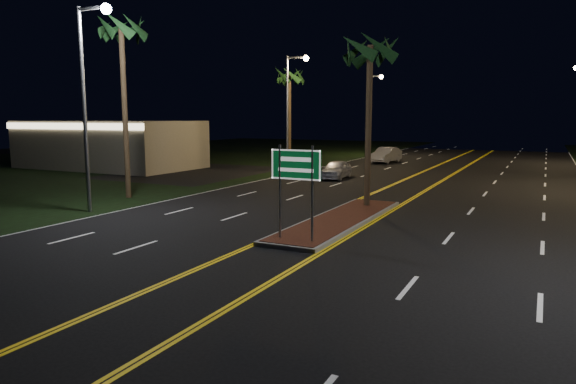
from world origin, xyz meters
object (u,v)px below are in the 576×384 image
Objects in this scene: streetlight_left_mid at (292,100)px; palm_median at (370,50)px; car_far at (386,154)px; median_island at (340,220)px; commercial_building at (110,144)px; palm_left_far at (290,77)px; car_near at (336,168)px; streetlight_left_near at (89,85)px; streetlight_left_far at (370,105)px; highway_sign at (296,174)px; palm_left_near at (121,31)px.

streetlight_left_mid reaches higher than palm_median.
palm_median reaches higher than car_far.
streetlight_left_mid is at bearing 121.98° from median_island.
palm_left_far is (13.20, 8.01, 5.74)m from commercial_building.
car_near is (-5.74, 14.18, 0.67)m from median_island.
palm_median is (10.61, 6.50, 1.62)m from streetlight_left_near.
streetlight_left_near reaches higher than palm_median.
streetlight_left_near is at bearing -90.00° from streetlight_left_far.
streetlight_left_near is at bearing -91.28° from car_far.
palm_left_far is (-12.80, 25.20, 5.34)m from highway_sign.
highway_sign reaches higher than car_near.
streetlight_left_mid and streetlight_left_far have the same top height.
palm_left_near is (13.50, -11.99, 6.68)m from commercial_building.
streetlight_left_mid is 5.01m from palm_left_far.
car_near is (7.06, -6.82, -6.99)m from palm_left_far.
commercial_building is 1.81× the size of palm_median.
palm_left_far is at bearing 95.21° from streetlight_left_near.
highway_sign is at bearing -63.08° from palm_left_far.
streetlight_left_near is at bearing -64.74° from palm_left_near.
palm_median is at bearing -20.05° from commercial_building.
palm_left_near reaches higher than streetlight_left_mid.
streetlight_left_near is at bearing 173.53° from highway_sign.
palm_median is 13.77m from car_near.
streetlight_left_far is at bearing 82.22° from palm_left_far.
streetlight_left_mid is 1.76× the size of car_far.
median_island is at bearing -90.00° from palm_median.
streetlight_left_near is (-10.61, -3.00, 5.57)m from median_island.
median_island is 12.36m from streetlight_left_near.
median_island is 2.27× the size of car_near.
palm_left_far reaches higher than highway_sign.
commercial_building is at bearing 153.45° from median_island.
streetlight_left_mid is at bearing 128.17° from palm_median.
palm_median is 26.66m from car_far.
palm_left_near reaches higher than commercial_building.
palm_left_far is (-2.19, 4.00, 2.09)m from streetlight_left_mid.
commercial_building reaches higher than car_near.
streetlight_left_near is 1.02× the size of palm_left_far.
highway_sign is 31.17m from commercial_building.
commercial_building reaches higher than highway_sign.
median_island is 29.29m from car_far.
car_far is at bearing 77.24° from palm_left_near.
streetlight_left_far reaches higher than car_near.
streetlight_left_near reaches higher than car_near.
streetlight_left_mid reaches higher than palm_left_far.
highway_sign is (0.00, -4.20, 2.32)m from median_island.
car_near is at bearing 3.37° from commercial_building.
streetlight_left_mid reaches higher than commercial_building.
car_far is at bearing 69.39° from streetlight_left_mid.
car_far is (-0.51, 14.42, 0.10)m from car_near.
streetlight_left_far is 36.18m from palm_left_near.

